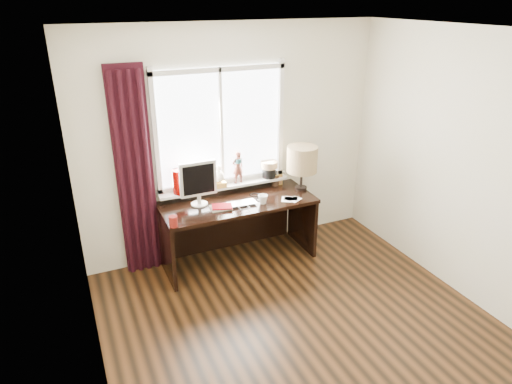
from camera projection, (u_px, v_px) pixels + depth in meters
name	position (u px, v px, depth m)	size (l,w,h in m)	color
floor	(319.00, 347.00, 3.99)	(3.50, 4.00, 0.00)	#492912
ceiling	(342.00, 35.00, 2.96)	(3.50, 4.00, 0.00)	white
wall_back	(233.00, 143.00, 5.15)	(3.50, 2.60, 0.00)	beige
wall_left	(88.00, 265.00, 2.82)	(4.00, 2.60, 0.00)	beige
wall_right	(493.00, 179.00, 4.13)	(4.00, 2.60, 0.00)	beige
laptop	(241.00, 204.00, 4.92)	(0.35, 0.22, 0.03)	silver
mug	(263.00, 199.00, 4.94)	(0.11, 0.10, 0.11)	white
red_cup	(173.00, 221.00, 4.45)	(0.08, 0.08, 0.11)	maroon
window	(223.00, 146.00, 5.05)	(1.52, 0.20, 1.40)	white
curtain	(135.00, 176.00, 4.72)	(0.38, 0.09, 2.25)	black
desk	(235.00, 217.00, 5.20)	(1.70, 0.70, 0.75)	black
monitor	(198.00, 181.00, 4.82)	(0.40, 0.18, 0.49)	beige
notebook_stack	(221.00, 207.00, 4.84)	(0.25, 0.20, 0.03)	beige
brush_holder	(275.00, 180.00, 5.42)	(0.09, 0.09, 0.25)	black
icon_frame	(279.00, 180.00, 5.42)	(0.10, 0.03, 0.13)	gold
table_lamp	(302.00, 160.00, 5.19)	(0.35, 0.35, 0.52)	black
loose_papers	(291.00, 199.00, 5.07)	(0.26, 0.21, 0.00)	white
desk_cables	(254.00, 199.00, 5.07)	(0.28, 0.27, 0.01)	black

